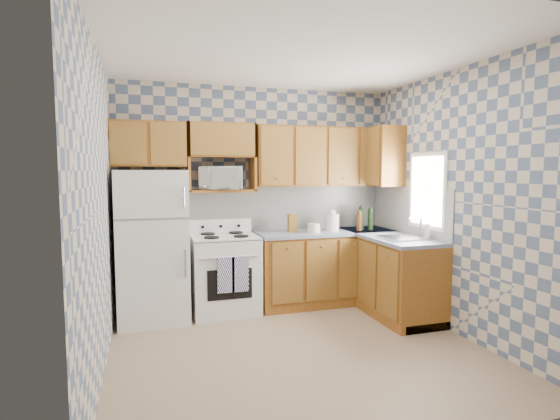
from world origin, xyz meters
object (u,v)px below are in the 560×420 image
object	(u,v)px
electric_kettle	(332,222)
microwave	(221,178)
refrigerator	(153,246)
stove_body	(225,275)

from	to	relation	value
electric_kettle	microwave	bearing A→B (deg)	174.80
refrigerator	electric_kettle	distance (m)	2.19
stove_body	electric_kettle	xyz separation A→B (m)	(1.37, 0.00, 0.58)
refrigerator	microwave	bearing A→B (deg)	10.81
refrigerator	stove_body	distance (m)	0.89
microwave	electric_kettle	xyz separation A→B (m)	(1.38, -0.13, -0.56)
electric_kettle	stove_body	bearing A→B (deg)	-179.89
stove_body	electric_kettle	bearing A→B (deg)	0.11
refrigerator	electric_kettle	size ratio (longest dim) A/B	7.97
refrigerator	stove_body	xyz separation A→B (m)	(0.80, 0.03, -0.39)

